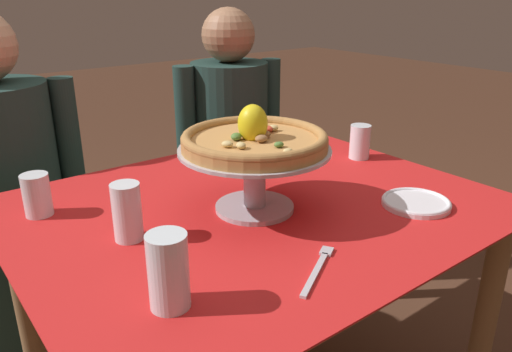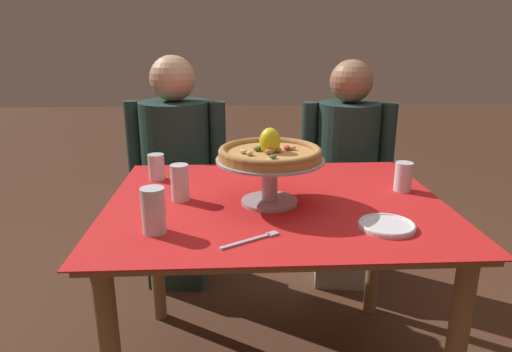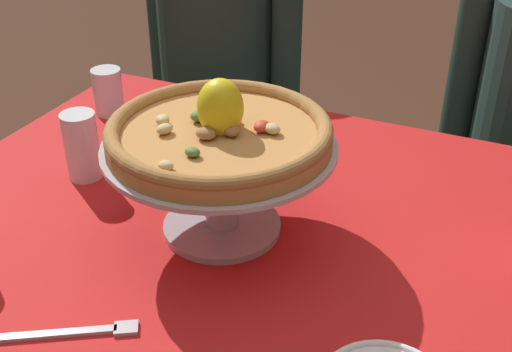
{
  "view_description": "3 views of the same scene",
  "coord_description": "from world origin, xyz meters",
  "px_view_note": "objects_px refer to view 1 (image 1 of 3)",
  "views": [
    {
      "loc": [
        -0.7,
        -0.9,
        1.23
      ],
      "look_at": [
        -0.04,
        -0.06,
        0.82
      ],
      "focal_mm": 34.89,
      "sensor_mm": 36.0,
      "label": 1
    },
    {
      "loc": [
        -0.14,
        -1.49,
        1.27
      ],
      "look_at": [
        -0.07,
        -0.03,
        0.81
      ],
      "focal_mm": 32.11,
      "sensor_mm": 36.0,
      "label": 2
    },
    {
      "loc": [
        0.38,
        -0.79,
        1.34
      ],
      "look_at": [
        0.02,
        0.02,
        0.8
      ],
      "focal_mm": 45.26,
      "sensor_mm": 36.0,
      "label": 3
    }
  ],
  "objects_px": {
    "pizza": "(254,139)",
    "water_glass_front_left": "(169,275)",
    "water_glass_side_left": "(127,216)",
    "water_glass_back_left": "(37,197)",
    "water_glass_side_right": "(360,144)",
    "side_plate": "(416,202)",
    "diner_left": "(7,200)",
    "pizza_stand": "(255,170)",
    "diner_right": "(231,159)",
    "dinner_fork": "(318,267)"
  },
  "relations": [
    {
      "from": "water_glass_side_left",
      "to": "diner_right",
      "type": "height_order",
      "value": "diner_right"
    },
    {
      "from": "pizza",
      "to": "water_glass_side_left",
      "type": "distance_m",
      "value": 0.33
    },
    {
      "from": "water_glass_side_left",
      "to": "diner_right",
      "type": "relative_size",
      "value": 0.11
    },
    {
      "from": "dinner_fork",
      "to": "side_plate",
      "type": "bearing_deg",
      "value": 9.11
    },
    {
      "from": "water_glass_side_left",
      "to": "water_glass_side_right",
      "type": "distance_m",
      "value": 0.81
    },
    {
      "from": "water_glass_side_right",
      "to": "water_glass_front_left",
      "type": "distance_m",
      "value": 0.91
    },
    {
      "from": "pizza_stand",
      "to": "water_glass_side_left",
      "type": "bearing_deg",
      "value": 171.6
    },
    {
      "from": "dinner_fork",
      "to": "diner_right",
      "type": "distance_m",
      "value": 1.19
    },
    {
      "from": "pizza_stand",
      "to": "water_glass_back_left",
      "type": "height_order",
      "value": "pizza_stand"
    },
    {
      "from": "pizza_stand",
      "to": "water_glass_side_right",
      "type": "xyz_separation_m",
      "value": [
        0.5,
        0.11,
        -0.06
      ]
    },
    {
      "from": "dinner_fork",
      "to": "diner_right",
      "type": "height_order",
      "value": "diner_right"
    },
    {
      "from": "diner_right",
      "to": "water_glass_side_left",
      "type": "bearing_deg",
      "value": -136.88
    },
    {
      "from": "pizza",
      "to": "water_glass_front_left",
      "type": "distance_m",
      "value": 0.44
    },
    {
      "from": "water_glass_front_left",
      "to": "diner_left",
      "type": "distance_m",
      "value": 1.04
    },
    {
      "from": "pizza",
      "to": "water_glass_front_left",
      "type": "relative_size",
      "value": 2.52
    },
    {
      "from": "water_glass_side_left",
      "to": "diner_right",
      "type": "bearing_deg",
      "value": 43.12
    },
    {
      "from": "pizza",
      "to": "water_glass_back_left",
      "type": "height_order",
      "value": "pizza"
    },
    {
      "from": "pizza",
      "to": "water_glass_front_left",
      "type": "height_order",
      "value": "pizza"
    },
    {
      "from": "pizza",
      "to": "water_glass_side_right",
      "type": "xyz_separation_m",
      "value": [
        0.5,
        0.11,
        -0.13
      ]
    },
    {
      "from": "pizza",
      "to": "diner_left",
      "type": "bearing_deg",
      "value": 117.14
    },
    {
      "from": "pizza_stand",
      "to": "water_glass_back_left",
      "type": "distance_m",
      "value": 0.52
    },
    {
      "from": "pizza",
      "to": "dinner_fork",
      "type": "distance_m",
      "value": 0.35
    },
    {
      "from": "pizza",
      "to": "diner_right",
      "type": "distance_m",
      "value": 0.95
    },
    {
      "from": "water_glass_back_left",
      "to": "side_plate",
      "type": "xyz_separation_m",
      "value": [
        0.76,
        -0.52,
        -0.04
      ]
    },
    {
      "from": "pizza",
      "to": "diner_right",
      "type": "bearing_deg",
      "value": 59.04
    },
    {
      "from": "pizza_stand",
      "to": "water_glass_back_left",
      "type": "relative_size",
      "value": 3.53
    },
    {
      "from": "water_glass_front_left",
      "to": "diner_right",
      "type": "bearing_deg",
      "value": 50.56
    },
    {
      "from": "pizza",
      "to": "dinner_fork",
      "type": "bearing_deg",
      "value": -103.27
    },
    {
      "from": "water_glass_front_left",
      "to": "diner_left",
      "type": "relative_size",
      "value": 0.12
    },
    {
      "from": "pizza_stand",
      "to": "water_glass_side_right",
      "type": "bearing_deg",
      "value": 11.97
    },
    {
      "from": "water_glass_side_right",
      "to": "side_plate",
      "type": "height_order",
      "value": "water_glass_side_right"
    },
    {
      "from": "dinner_fork",
      "to": "diner_left",
      "type": "height_order",
      "value": "diner_left"
    },
    {
      "from": "water_glass_side_right",
      "to": "dinner_fork",
      "type": "relative_size",
      "value": 0.62
    },
    {
      "from": "pizza_stand",
      "to": "pizza",
      "type": "bearing_deg",
      "value": 86.61
    },
    {
      "from": "side_plate",
      "to": "pizza",
      "type": "bearing_deg",
      "value": 145.42
    },
    {
      "from": "pizza_stand",
      "to": "diner_left",
      "type": "relative_size",
      "value": 0.31
    },
    {
      "from": "water_glass_back_left",
      "to": "water_glass_side_right",
      "type": "xyz_separation_m",
      "value": [
        0.93,
        -0.18,
        0.0
      ]
    },
    {
      "from": "water_glass_side_left",
      "to": "water_glass_back_left",
      "type": "bearing_deg",
      "value": 115.85
    },
    {
      "from": "side_plate",
      "to": "dinner_fork",
      "type": "bearing_deg",
      "value": -170.89
    },
    {
      "from": "water_glass_front_left",
      "to": "diner_right",
      "type": "distance_m",
      "value": 1.29
    },
    {
      "from": "diner_right",
      "to": "side_plate",
      "type": "bearing_deg",
      "value": -97.11
    },
    {
      "from": "dinner_fork",
      "to": "diner_right",
      "type": "bearing_deg",
      "value": 63.5
    },
    {
      "from": "water_glass_side_left",
      "to": "water_glass_back_left",
      "type": "height_order",
      "value": "water_glass_side_left"
    },
    {
      "from": "side_plate",
      "to": "dinner_fork",
      "type": "distance_m",
      "value": 0.41
    },
    {
      "from": "water_glass_back_left",
      "to": "side_plate",
      "type": "height_order",
      "value": "water_glass_back_left"
    },
    {
      "from": "pizza",
      "to": "water_glass_side_right",
      "type": "distance_m",
      "value": 0.53
    },
    {
      "from": "dinner_fork",
      "to": "water_glass_back_left",
      "type": "bearing_deg",
      "value": 121.43
    },
    {
      "from": "diner_left",
      "to": "water_glass_front_left",
      "type": "bearing_deg",
      "value": -86.88
    },
    {
      "from": "pizza_stand",
      "to": "water_glass_front_left",
      "type": "height_order",
      "value": "pizza_stand"
    },
    {
      "from": "water_glass_side_left",
      "to": "water_glass_front_left",
      "type": "relative_size",
      "value": 0.94
    }
  ]
}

